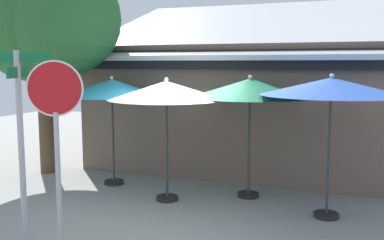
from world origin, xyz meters
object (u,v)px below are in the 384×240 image
Objects in this scene: shade_tree at (47,10)px; patio_umbrella_ivory_center at (166,91)px; patio_umbrella_forest_green_right at (250,89)px; stop_sign at (56,123)px; street_sign_post at (20,125)px; patio_umbrella_teal_left at (112,88)px; patio_umbrella_royal_blue_far_right at (331,88)px.

patio_umbrella_ivory_center is at bearing -14.92° from shade_tree.
patio_umbrella_ivory_center is 0.98× the size of patio_umbrella_forest_green_right.
stop_sign is at bearing -50.57° from shade_tree.
shade_tree reaches higher than stop_sign.
street_sign_post is at bearing -57.28° from shade_tree.
patio_umbrella_teal_left is (-1.33, 3.64, 0.25)m from stop_sign.
patio_umbrella_ivory_center is 4.06m from shade_tree.
stop_sign is 3.88m from patio_umbrella_teal_left.
patio_umbrella_forest_green_right is at bearing 28.70° from patio_umbrella_ivory_center.
shade_tree reaches higher than patio_umbrella_royal_blue_far_right.
stop_sign is 1.08× the size of patio_umbrella_royal_blue_far_right.
patio_umbrella_forest_green_right reaches higher than patio_umbrella_teal_left.
patio_umbrella_teal_left is at bearing 97.25° from street_sign_post.
shade_tree is at bearing 178.47° from patio_umbrella_forest_green_right.
shade_tree reaches higher than street_sign_post.
patio_umbrella_forest_green_right is at bearing 156.07° from patio_umbrella_royal_blue_far_right.
shade_tree is at bearing 129.43° from stop_sign.
patio_umbrella_royal_blue_far_right is at bearing 1.79° from patio_umbrella_ivory_center.
street_sign_post reaches higher than patio_umbrella_teal_left.
patio_umbrella_royal_blue_far_right is 6.85m from shade_tree.
patio_umbrella_forest_green_right is at bearing 2.74° from patio_umbrella_teal_left.
shade_tree is (-4.99, 0.13, 1.76)m from patio_umbrella_forest_green_right.
patio_umbrella_forest_green_right is at bearing 65.01° from stop_sign.
patio_umbrella_forest_green_right is at bearing -1.53° from shade_tree.
patio_umbrella_royal_blue_far_right is (3.36, 3.08, 0.38)m from stop_sign.
patio_umbrella_royal_blue_far_right is (1.60, -0.71, 0.09)m from patio_umbrella_forest_green_right.
patio_umbrella_royal_blue_far_right is at bearing -6.82° from patio_umbrella_teal_left.
patio_umbrella_ivory_center is (0.30, 2.98, 0.26)m from stop_sign.
patio_umbrella_forest_green_right is (2.67, 3.48, 0.41)m from street_sign_post.
street_sign_post is 1.14× the size of patio_umbrella_royal_blue_far_right.
shade_tree reaches higher than patio_umbrella_forest_green_right.
patio_umbrella_royal_blue_far_right is (4.26, 2.78, 0.50)m from street_sign_post.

